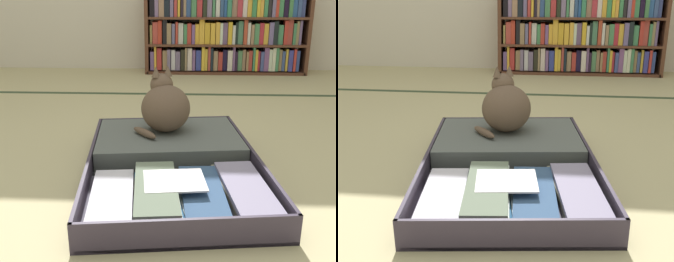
# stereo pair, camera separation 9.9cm
# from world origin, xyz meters

# --- Properties ---
(ground_plane) EXTENTS (10.00, 10.00, 0.00)m
(ground_plane) POSITION_xyz_m (0.00, 0.00, 0.00)
(ground_plane) COLOR #C3B686
(tatami_border) EXTENTS (4.80, 0.05, 0.00)m
(tatami_border) POSITION_xyz_m (0.00, 1.38, 0.00)
(tatami_border) COLOR #384A30
(tatami_border) RESTS_ON ground_plane
(bookshelf) EXTENTS (1.41, 0.27, 0.73)m
(bookshelf) POSITION_xyz_m (0.53, 2.24, 0.36)
(bookshelf) COLOR brown
(bookshelf) RESTS_ON ground_plane
(open_suitcase) EXTENTS (0.75, 1.03, 0.10)m
(open_suitcase) POSITION_xyz_m (0.14, 0.08, 0.04)
(open_suitcase) COLOR #3A3143
(open_suitcase) RESTS_ON ground_plane
(black_cat) EXTENTS (0.29, 0.29, 0.28)m
(black_cat) POSITION_xyz_m (0.10, 0.30, 0.21)
(black_cat) COLOR brown
(black_cat) RESTS_ON open_suitcase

